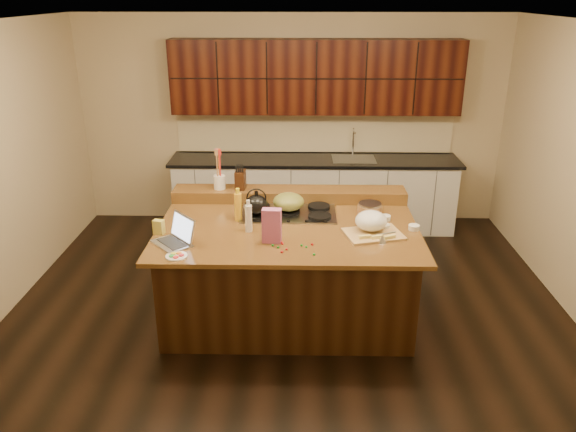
{
  "coord_description": "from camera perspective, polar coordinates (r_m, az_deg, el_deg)",
  "views": [
    {
      "loc": [
        0.1,
        -4.78,
        2.95
      ],
      "look_at": [
        0.0,
        0.05,
        1.0
      ],
      "focal_mm": 35.0,
      "sensor_mm": 36.0,
      "label": 1
    }
  ],
  "objects": [
    {
      "name": "green_bowl",
      "position": [
        5.42,
        0.05,
        1.46
      ],
      "size": [
        0.34,
        0.34,
        0.17
      ],
      "primitive_type": "ellipsoid",
      "rotation": [
        0.0,
        0.0,
        -0.13
      ],
      "color": "olive",
      "rests_on": "cooktop"
    },
    {
      "name": "gumdrop_9",
      "position": [
        4.76,
        1.87,
        -3.16
      ],
      "size": [
        0.02,
        0.02,
        0.02
      ],
      "primitive_type": "ellipsoid",
      "color": "#198C26",
      "rests_on": "island"
    },
    {
      "name": "wooden_tray",
      "position": [
        5.07,
        8.49,
        -0.78
      ],
      "size": [
        0.57,
        0.47,
        0.2
      ],
      "rotation": [
        0.0,
        0.0,
        0.26
      ],
      "color": "tan",
      "rests_on": "island"
    },
    {
      "name": "ramekin_a",
      "position": [
        5.23,
        12.67,
        -1.14
      ],
      "size": [
        0.11,
        0.11,
        0.04
      ],
      "primitive_type": "cylinder",
      "rotation": [
        0.0,
        0.0,
        -0.13
      ],
      "color": "white",
      "rests_on": "island"
    },
    {
      "name": "gumdrop_3",
      "position": [
        4.75,
        -1.01,
        -3.2
      ],
      "size": [
        0.02,
        0.02,
        0.02
      ],
      "primitive_type": "ellipsoid",
      "color": "#198C26",
      "rests_on": "island"
    },
    {
      "name": "ramekin_b",
      "position": [
        5.2,
        9.76,
        -1.08
      ],
      "size": [
        0.13,
        0.13,
        0.04
      ],
      "primitive_type": "cylinder",
      "rotation": [
        0.0,
        0.0,
        -0.43
      ],
      "color": "white",
      "rests_on": "island"
    },
    {
      "name": "gumdrop_5",
      "position": [
        4.79,
        1.38,
        -2.99
      ],
      "size": [
        0.02,
        0.02,
        0.02
      ],
      "primitive_type": "ellipsoid",
      "color": "#198C26",
      "rests_on": "island"
    },
    {
      "name": "laptop",
      "position": [
        4.92,
        -11.23,
        -2.01
      ],
      "size": [
        0.43,
        0.43,
        0.24
      ],
      "rotation": [
        0.0,
        0.0,
        -0.85
      ],
      "color": "#B7B7BC",
      "rests_on": "island"
    },
    {
      "name": "pink_bag",
      "position": [
        4.81,
        -1.66,
        -0.99
      ],
      "size": [
        0.17,
        0.1,
        0.3
      ],
      "primitive_type": "cube",
      "rotation": [
        0.0,
        0.0,
        -0.09
      ],
      "color": "#BC588F",
      "rests_on": "island"
    },
    {
      "name": "knife_block",
      "position": [
        5.8,
        -4.86,
        3.69
      ],
      "size": [
        0.11,
        0.16,
        0.19
      ],
      "primitive_type": "cube",
      "rotation": [
        0.0,
        0.0,
        -0.06
      ],
      "color": "black",
      "rests_on": "back_ledge"
    },
    {
      "name": "back_ledge",
      "position": [
        5.82,
        0.13,
        2.21
      ],
      "size": [
        2.4,
        0.3,
        0.12
      ],
      "primitive_type": "cube",
      "color": "black",
      "rests_on": "island"
    },
    {
      "name": "island",
      "position": [
        5.39,
        -0.01,
        -5.49
      ],
      "size": [
        2.4,
        1.6,
        0.92
      ],
      "color": "black",
      "rests_on": "ground"
    },
    {
      "name": "ramekin_c",
      "position": [
        5.4,
        9.86,
        -0.17
      ],
      "size": [
        0.1,
        0.1,
        0.04
      ],
      "primitive_type": "cylinder",
      "rotation": [
        0.0,
        0.0,
        0.0
      ],
      "color": "white",
      "rests_on": "island"
    },
    {
      "name": "gumdrop_10",
      "position": [
        4.81,
        -0.55,
        -2.83
      ],
      "size": [
        0.02,
        0.02,
        0.02
      ],
      "primitive_type": "ellipsoid",
      "color": "red",
      "rests_on": "island"
    },
    {
      "name": "room",
      "position": [
        5.04,
        -0.01,
        3.48
      ],
      "size": [
        5.52,
        5.02,
        2.72
      ],
      "color": "black",
      "rests_on": "ground"
    },
    {
      "name": "gumdrop_2",
      "position": [
        4.67,
        -0.61,
        -3.65
      ],
      "size": [
        0.02,
        0.02,
        0.02
      ],
      "primitive_type": "ellipsoid",
      "color": "red",
      "rests_on": "island"
    },
    {
      "name": "vinegar_bottle",
      "position": [
        5.05,
        -4.03,
        -0.24
      ],
      "size": [
        0.08,
        0.08,
        0.25
      ],
      "primitive_type": "cylinder",
      "rotation": [
        0.0,
        0.0,
        -0.27
      ],
      "color": "silver",
      "rests_on": "island"
    },
    {
      "name": "gumdrop_8",
      "position": [
        4.71,
        -0.14,
        -3.39
      ],
      "size": [
        0.02,
        0.02,
        0.02
      ],
      "primitive_type": "ellipsoid",
      "color": "red",
      "rests_on": "island"
    },
    {
      "name": "gumdrop_4",
      "position": [
        4.67,
        -0.65,
        -3.67
      ],
      "size": [
        0.02,
        0.02,
        0.02
      ],
      "primitive_type": "ellipsoid",
      "color": "red",
      "rests_on": "island"
    },
    {
      "name": "gumdrop_0",
      "position": [
        4.84,
        -0.63,
        -2.71
      ],
      "size": [
        0.02,
        0.02,
        0.02
      ],
      "primitive_type": "ellipsoid",
      "color": "red",
      "rests_on": "island"
    },
    {
      "name": "kettle",
      "position": [
        5.31,
        -3.21,
        1.13
      ],
      "size": [
        0.29,
        0.29,
        0.19
      ],
      "primitive_type": "ellipsoid",
      "rotation": [
        0.0,
        0.0,
        0.42
      ],
      "color": "black",
      "rests_on": "cooktop"
    },
    {
      "name": "candy_plate",
      "position": [
        4.69,
        -11.26,
        -4.02
      ],
      "size": [
        0.21,
        0.21,
        0.01
      ],
      "primitive_type": "cylinder",
      "rotation": [
        0.0,
        0.0,
        -0.22
      ],
      "color": "white",
      "rests_on": "island"
    },
    {
      "name": "kitchen_timer",
      "position": [
        4.91,
        9.55,
        -2.3
      ],
      "size": [
        0.08,
        0.08,
        0.07
      ],
      "primitive_type": "cone",
      "rotation": [
        0.0,
        0.0,
        0.03
      ],
      "color": "silver",
      "rests_on": "island"
    },
    {
      "name": "utensil_crock",
      "position": [
        5.84,
        -6.96,
        3.44
      ],
      "size": [
        0.16,
        0.16,
        0.14
      ],
      "primitive_type": "cylinder",
      "rotation": [
        0.0,
        0.0,
        0.43
      ],
      "color": "white",
      "rests_on": "back_ledge"
    },
    {
      "name": "oil_bottle",
      "position": [
        5.29,
        -5.09,
        0.92
      ],
      "size": [
        0.08,
        0.08,
        0.27
      ],
      "primitive_type": "cylinder",
      "rotation": [
        0.0,
        0.0,
        0.12
      ],
      "color": "gold",
      "rests_on": "island"
    },
    {
      "name": "gumdrop_1",
      "position": [
        4.79,
        -1.57,
        -2.99
      ],
      "size": [
        0.02,
        0.02,
        0.02
      ],
      "primitive_type": "ellipsoid",
      "color": "#198C26",
      "rests_on": "island"
    },
    {
      "name": "strainer_bowl",
      "position": [
        5.52,
        8.31,
        0.66
      ],
      "size": [
        0.27,
        0.27,
        0.09
      ],
      "primitive_type": "cylinder",
      "rotation": [
        0.0,
        0.0,
        -0.13
      ],
      "color": "#996B3F",
      "rests_on": "island"
    },
    {
      "name": "gumdrop_6",
      "position": [
        4.81,
        2.47,
        -2.89
      ],
      "size": [
        0.02,
        0.02,
        0.02
      ],
      "primitive_type": "ellipsoid",
      "color": "red",
      "rests_on": "island"
    },
    {
      "name": "gumdrop_7",
      "position": [
        4.63,
        2.67,
        -3.92
      ],
      "size": [
        0.02,
        0.02,
        0.02
      ],
      "primitive_type": "ellipsoid",
      "color": "#198C26",
      "rests_on": "island"
    },
    {
      "name": "package_box",
      "position": [
        5.14,
        -12.99,
        -1.09
      ],
      "size": [
        0.11,
        0.09,
        0.13
      ],
      "primitive_type": "cube",
      "rotation": [
        0.0,
        0.0,
        -0.27
      ],
      "color": "gold",
      "rests_on": "island"
    },
    {
      "name": "back_counter",
      "position": [
        7.28,
        2.73,
        6.28
      ],
      "size": [
        3.7,
        0.66,
        2.4
      ],
      "color": "silver",
      "rests_on": "ground"
    },
    {
      "name": "cooktop",
      "position": [
        5.46,
        0.05,
        0.35
      ],
      "size": [
        0.92,
        0.52,
        0.05
      ],
      "color": "gray",
      "rests_on": "island"
    }
  ]
}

